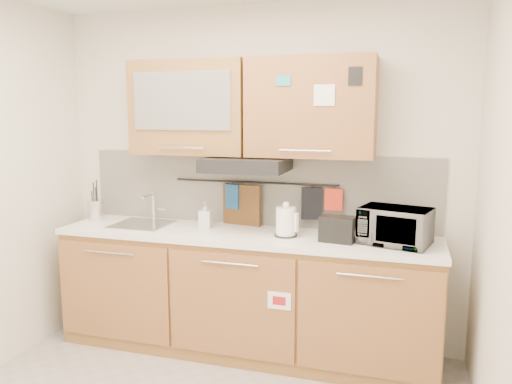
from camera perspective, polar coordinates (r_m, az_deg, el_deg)
The scene contains 17 objects.
wall_back at distance 3.91m, azimuth 0.02°, elevation 1.78°, with size 3.20×3.20×0.00m, color silver.
base_cabinet at distance 3.84m, azimuth -1.34°, elevation -12.13°, with size 2.80×0.64×0.88m.
countertop at distance 3.69m, azimuth -1.38°, elevation -4.97°, with size 2.82×0.62×0.04m, color white.
backsplash at distance 3.91m, azimuth -0.03°, elevation 0.31°, with size 2.80×0.02×0.56m, color silver.
upper_cabinets at distance 3.71m, azimuth -0.85°, elevation 9.60°, with size 1.82×0.37×0.70m.
range_hood at distance 3.66m, azimuth -1.11°, elevation 3.17°, with size 0.60×0.46×0.10m, color black.
sink at distance 4.04m, azimuth -12.83°, elevation -3.61°, with size 0.42×0.40×0.26m.
utensil_rail at distance 3.87m, azimuth -0.20°, elevation 1.11°, with size 0.02×0.02×1.30m, color black.
utensil_crock at distance 4.30m, azimuth -17.81°, elevation -1.96°, with size 0.15×0.15×0.33m.
kettle at distance 3.57m, azimuth 3.45°, elevation -3.51°, with size 0.19×0.19×0.25m.
toaster at distance 3.46m, azimuth 9.29°, elevation -4.17°, with size 0.25×0.17×0.18m.
microwave at distance 3.47m, azimuth 15.60°, elevation -3.77°, with size 0.45×0.30×0.25m, color #999999.
soap_bottle at distance 3.85m, azimuth -5.80°, elevation -2.60°, with size 0.09×0.09×0.20m, color #999999.
cutting_board at distance 3.92m, azimuth -1.65°, elevation -2.04°, with size 0.32×0.02×0.40m, color brown.
oven_mitt at distance 3.93m, azimuth -2.71°, elevation -0.51°, with size 0.12×0.03×0.19m, color navy.
dark_pouch at distance 3.77m, azimuth 6.38°, elevation -1.31°, with size 0.15×0.04×0.24m, color black.
pot_holder at distance 3.74m, azimuth 8.87°, elevation -0.85°, with size 0.13×0.02×0.16m, color red.
Camera 1 is at (1.12, -2.21, 1.79)m, focal length 35.00 mm.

